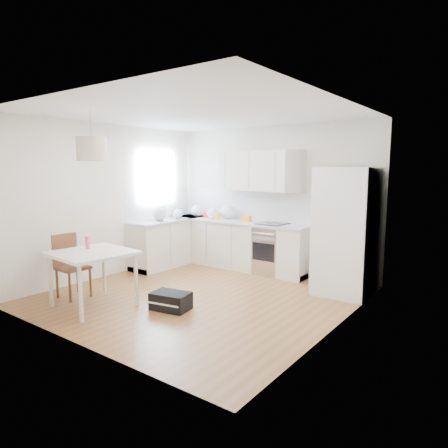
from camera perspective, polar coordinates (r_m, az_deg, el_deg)
name	(u,v)px	position (r m, az deg, el deg)	size (l,w,h in m)	color
floor	(201,296)	(6.17, -3.34, -10.20)	(4.20, 4.20, 0.00)	brown
ceiling	(199,113)	(5.92, -3.55, 15.49)	(4.20, 4.20, 0.00)	white
wall_back	(271,199)	(7.62, 6.76, 3.59)	(4.20, 4.20, 0.00)	silver
wall_left	(110,201)	(7.41, -16.01, 3.22)	(4.20, 4.20, 0.00)	silver
wall_right	(339,218)	(4.83, 16.04, 0.84)	(4.20, 4.20, 0.00)	silver
window_glassblock	(157,177)	(8.14, -9.61, 6.63)	(0.02, 1.00, 1.00)	#BFE0F9
cabinets_back	(236,245)	(7.81, 1.72, -3.00)	(3.00, 0.60, 0.88)	silver
cabinets_left	(170,243)	(8.10, -7.72, -2.66)	(0.60, 1.80, 0.88)	silver
counter_back	(236,222)	(7.73, 1.73, 0.35)	(3.02, 0.64, 0.04)	#B5B7BA
counter_left	(170,220)	(8.03, -7.78, 0.57)	(0.64, 1.82, 0.04)	#B5B7BA
backsplash_back	(245,205)	(7.94, 2.95, 2.79)	(3.00, 0.01, 0.58)	white
backsplash_left	(159,204)	(8.21, -9.30, 2.87)	(0.01, 1.80, 0.58)	white
upper_cabinets	(260,171)	(7.54, 5.21, 7.56)	(1.70, 0.32, 0.75)	silver
range_oven	(272,250)	(7.39, 6.83, -3.68)	(0.50, 0.61, 0.88)	silver
sink	(168,220)	(7.99, -8.04, 0.63)	(0.50, 0.80, 0.16)	silver
refrigerator	(348,231)	(6.42, 17.31, -0.95)	(0.92, 0.97, 1.94)	white
dining_table	(92,258)	(5.83, -18.29, -4.60)	(1.08, 1.08, 0.78)	beige
dining_chair	(73,266)	(6.39, -20.77, -5.67)	(0.40, 0.40, 0.95)	#4E2817
drink_bottle	(88,241)	(6.02, -18.92, -2.36)	(0.06, 0.06, 0.22)	#DD3D70
gym_bag	(171,301)	(5.62, -7.60, -10.84)	(0.51, 0.34, 0.24)	black
pendant_lamp	(92,149)	(5.72, -18.36, 10.14)	(0.40, 0.40, 0.31)	#C6B498
grocery_bag_a	(197,211)	(8.37, -3.89, 1.88)	(0.27, 0.23, 0.24)	white
grocery_bag_b	(213,213)	(7.98, -1.59, 1.55)	(0.25, 0.21, 0.23)	white
grocery_bag_c	(228,212)	(7.95, 0.55, 1.74)	(0.32, 0.27, 0.28)	white
grocery_bag_d	(178,214)	(8.09, -6.63, 1.43)	(0.20, 0.17, 0.18)	white
grocery_bag_e	(160,213)	(7.85, -9.19, 1.50)	(0.30, 0.25, 0.27)	white
snack_orange	(247,219)	(7.60, 3.32, 0.77)	(0.16, 0.10, 0.11)	orange
snack_yellow	(216,216)	(7.93, -1.09, 1.11)	(0.17, 0.10, 0.11)	yellow
snack_red	(208,215)	(8.24, -2.25, 1.34)	(0.16, 0.10, 0.11)	red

